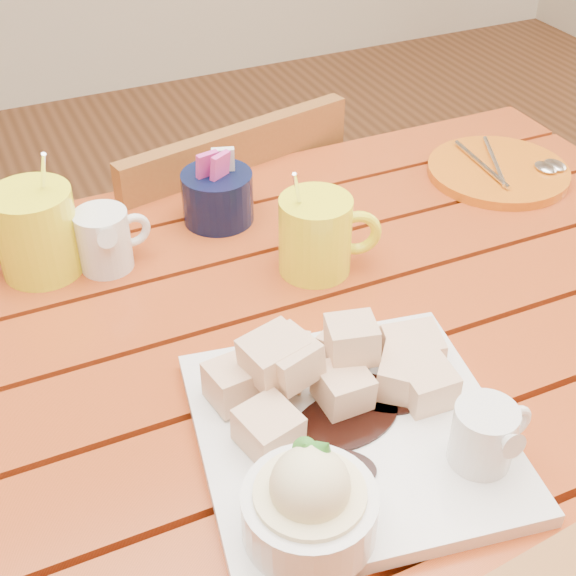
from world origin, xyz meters
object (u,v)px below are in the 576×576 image
orange_saucer (499,171)px  chair_far (213,294)px  coffee_mug_right (318,234)px  coffee_mug_left (34,231)px  table (284,416)px  dessert_plate (343,431)px

orange_saucer → chair_far: (-0.35, 0.28, -0.30)m
coffee_mug_right → chair_far: size_ratio=0.18×
coffee_mug_left → chair_far: (0.29, 0.24, -0.35)m
table → coffee_mug_left: (-0.21, 0.25, 0.16)m
coffee_mug_left → chair_far: size_ratio=0.20×
chair_far → coffee_mug_left: bearing=27.4°
dessert_plate → chair_far: dessert_plate is taller
orange_saucer → chair_far: chair_far is taller
dessert_plate → orange_saucer: (0.45, 0.37, -0.03)m
dessert_plate → coffee_mug_right: size_ratio=2.23×
table → coffee_mug_left: 0.36m
table → dessert_plate: bearing=-95.3°
orange_saucer → chair_far: 0.54m
table → chair_far: chair_far is taller
coffee_mug_right → coffee_mug_left: bearing=174.5°
coffee_mug_left → chair_far: 0.52m
table → chair_far: size_ratio=1.48×
dessert_plate → coffee_mug_left: (-0.19, 0.41, 0.02)m
dessert_plate → orange_saucer: bearing=39.5°
orange_saucer → table: bearing=-154.4°
dessert_plate → coffee_mug_left: coffee_mug_left is taller
table → orange_saucer: orange_saucer is taller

